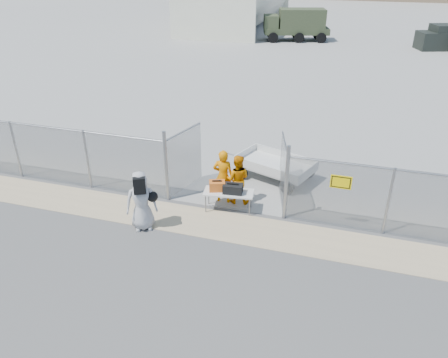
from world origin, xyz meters
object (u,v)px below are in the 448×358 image
(folding_table, at_px, (229,201))
(visitor, at_px, (141,201))
(security_worker_right, at_px, (237,179))
(security_worker_left, at_px, (223,176))
(utility_trailer, at_px, (275,168))

(folding_table, height_order, visitor, visitor)
(security_worker_right, bearing_deg, folding_table, 70.28)
(security_worker_left, height_order, utility_trailer, security_worker_left)
(folding_table, distance_m, utility_trailer, 2.88)
(security_worker_right, height_order, utility_trailer, security_worker_right)
(folding_table, distance_m, security_worker_left, 0.85)
(folding_table, bearing_deg, utility_trailer, 61.32)
(folding_table, height_order, security_worker_left, security_worker_left)
(folding_table, bearing_deg, visitor, -149.57)
(security_worker_left, relative_size, utility_trailer, 0.53)
(folding_table, relative_size, security_worker_right, 0.93)
(security_worker_left, distance_m, visitor, 2.93)
(visitor, distance_m, utility_trailer, 5.51)
(security_worker_right, xyz_separation_m, visitor, (-2.33, -2.35, 0.09))
(security_worker_right, bearing_deg, utility_trailer, -120.89)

